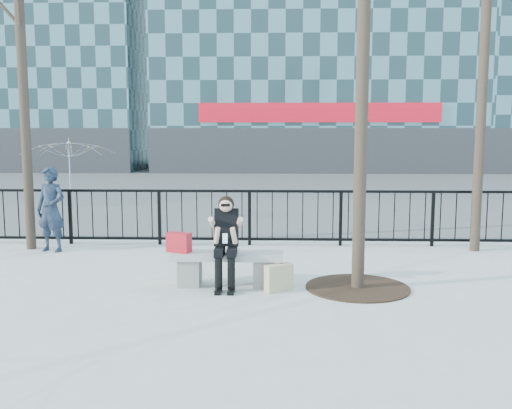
{
  "coord_description": "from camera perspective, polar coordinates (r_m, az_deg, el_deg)",
  "views": [
    {
      "loc": [
        0.69,
        -8.16,
        2.26
      ],
      "look_at": [
        0.4,
        0.8,
        1.1
      ],
      "focal_mm": 40.0,
      "sensor_mm": 36.0,
      "label": 1
    }
  ],
  "objects": [
    {
      "name": "standing_man",
      "position": [
        11.35,
        -19.81,
        -0.46
      ],
      "size": [
        0.66,
        0.51,
        1.6
      ],
      "primitive_type": "imported",
      "rotation": [
        0.0,
        0.0,
        -0.25
      ],
      "color": "black",
      "rests_on": "ground"
    },
    {
      "name": "handbag",
      "position": [
        8.46,
        -7.72,
        -3.78
      ],
      "size": [
        0.39,
        0.28,
        0.29
      ],
      "primitive_type": "cube",
      "rotation": [
        0.0,
        0.0,
        -0.37
      ],
      "color": "red",
      "rests_on": "bench_main"
    },
    {
      "name": "shopping_bag",
      "position": [
        8.16,
        2.29,
        -7.32
      ],
      "size": [
        0.42,
        0.34,
        0.38
      ],
      "primitive_type": "cube",
      "rotation": [
        0.0,
        0.0,
        0.55
      ],
      "color": "beige",
      "rests_on": "ground"
    },
    {
      "name": "street_surface",
      "position": [
        23.28,
        0.17,
        1.83
      ],
      "size": [
        60.0,
        23.0,
        0.01
      ],
      "primitive_type": "cube",
      "color": "#474747",
      "rests_on": "ground"
    },
    {
      "name": "seated_woman",
      "position": [
        8.19,
        -3.03,
        -3.84
      ],
      "size": [
        0.5,
        0.64,
        1.34
      ],
      "color": "black",
      "rests_on": "ground"
    },
    {
      "name": "railing",
      "position": [
        11.31,
        -1.66,
        -1.3
      ],
      "size": [
        14.0,
        0.06,
        1.1
      ],
      "color": "black",
      "rests_on": "ground"
    },
    {
      "name": "bench_main",
      "position": [
        8.42,
        -2.92,
        -6.09
      ],
      "size": [
        1.65,
        0.46,
        0.49
      ],
      "color": "slate",
      "rests_on": "ground"
    },
    {
      "name": "ground",
      "position": [
        8.5,
        -2.9,
        -8.07
      ],
      "size": [
        120.0,
        120.0,
        0.0
      ],
      "primitive_type": "plane",
      "color": "#A6A7A1",
      "rests_on": "ground"
    },
    {
      "name": "vendor_umbrella",
      "position": [
        14.75,
        -18.18,
        2.3
      ],
      "size": [
        2.52,
        2.56,
        2.1
      ],
      "primitive_type": "imported",
      "rotation": [
        0.0,
        0.0,
        -0.11
      ],
      "color": "yellow",
      "rests_on": "ground"
    },
    {
      "name": "tree_grate",
      "position": [
        8.45,
        10.11,
        -8.17
      ],
      "size": [
        1.5,
        1.5,
        0.02
      ],
      "primitive_type": "cylinder",
      "color": "black",
      "rests_on": "ground"
    }
  ]
}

